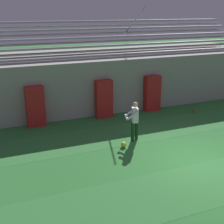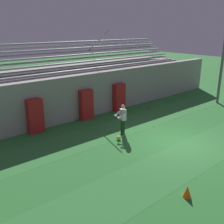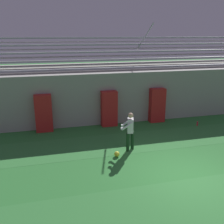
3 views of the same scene
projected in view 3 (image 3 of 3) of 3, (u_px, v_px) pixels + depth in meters
The scene contains 11 objects.
ground_plane at pixel (189, 178), 9.09m from camera, with size 80.00×80.00×0.00m, color #2D7533.
turf_stripe_mid at pixel (211, 199), 7.92m from camera, with size 28.00×2.37×0.01m, color #337A38.
turf_stripe_far at pixel (150, 140), 12.32m from camera, with size 28.00×2.37×0.01m, color #337A38.
back_wall at pixel (131, 97), 14.72m from camera, with size 24.00×0.60×2.80m, color #999691.
padding_pillar_gate_left at pixel (109, 109), 14.01m from camera, with size 0.84×0.44×1.91m, color #B21E1E.
padding_pillar_gate_right at pixel (157, 105), 14.67m from camera, with size 0.84×0.44×1.91m, color #B21E1E.
padding_pillar_far_left at pixel (44, 113), 13.19m from camera, with size 0.84×0.44×1.91m, color #B21E1E.
bleacher_stand at pixel (119, 87), 16.87m from camera, with size 18.00×4.05×5.43m.
goalkeeper at pixel (130, 129), 10.99m from camera, with size 0.67×0.69×1.67m.
soccer_ball at pixel (117, 154), 10.63m from camera, with size 0.22×0.22×0.22m, color yellow.
water_bottle at pixel (197, 124), 14.21m from camera, with size 0.07×0.07×0.24m, color red.
Camera 3 is at (-4.61, -7.13, 4.79)m, focal length 42.00 mm.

